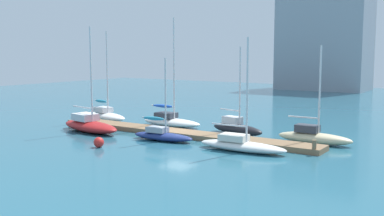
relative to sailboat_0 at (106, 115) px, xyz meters
name	(u,v)px	position (x,y,z in m)	size (l,w,h in m)	color
ground_plane	(178,135)	(10.62, -2.74, -0.56)	(120.00, 120.00, 0.00)	#286075
dock_pier	(178,133)	(10.62, -2.74, -0.36)	(23.63, 2.05, 0.38)	#846647
dock_piling_near_end	(86,117)	(-0.80, -1.86, -0.06)	(0.28, 0.28, 0.99)	#846647
dock_piling_far_end	(314,148)	(22.04, -3.62, -0.06)	(0.28, 0.28, 0.99)	#846647
sailboat_0	(106,115)	(0.00, 0.00, 0.00)	(5.82, 2.95, 8.62)	white
sailboat_1	(90,125)	(3.48, -5.49, 0.03)	(6.97, 3.26, 8.68)	#B21E1E
sailboat_2	(171,120)	(7.47, 0.53, 0.00)	(6.00, 1.96, 9.59)	white
sailboat_3	(162,134)	(10.85, -5.17, -0.09)	(5.15, 1.86, 6.21)	navy
sailboat_4	(236,127)	(14.28, 0.27, 0.01)	(5.30, 2.58, 7.07)	black
sailboat_5	(241,144)	(17.55, -5.16, -0.09)	(6.34, 1.98, 7.59)	white
sailboat_6	(314,136)	(20.75, 0.02, -0.01)	(5.50, 1.59, 7.10)	beige
mooring_buoy_red	(99,142)	(8.71, -9.61, -0.19)	(0.72, 0.72, 0.72)	red
harbor_building_distant	(325,38)	(5.85, 48.42, 8.48)	(15.12, 9.13, 18.07)	#9399A3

